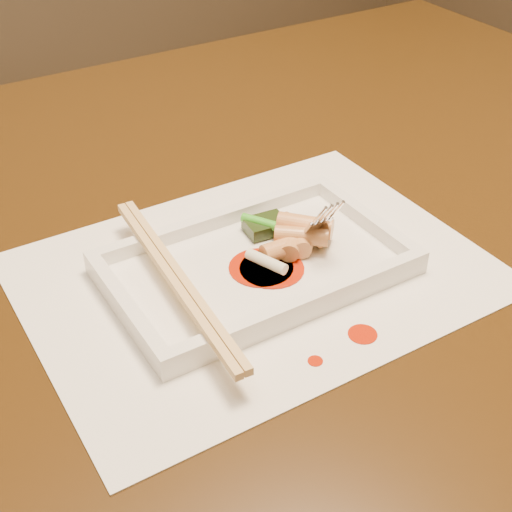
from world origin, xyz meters
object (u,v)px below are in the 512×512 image
plate_base (256,269)px  table (199,303)px  placemat (256,273)px  chopstick_a (171,279)px  fork (313,163)px

plate_base → table: bearing=95.8°
table → placemat: placemat is taller
chopstick_a → fork: size_ratio=1.80×
chopstick_a → placemat: bearing=0.0°
fork → placemat: bearing=-165.6°
fork → table: bearing=134.3°
table → fork: (0.08, -0.08, 0.18)m
placemat → chopstick_a: size_ratio=1.58×
chopstick_a → fork: (0.15, 0.02, 0.06)m
placemat → table: bearing=95.8°
placemat → chopstick_a: (-0.08, -0.00, 0.03)m
table → chopstick_a: size_ratio=5.55×
plate_base → fork: bearing=14.4°
chopstick_a → fork: 0.16m
table → chopstick_a: bearing=-125.6°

